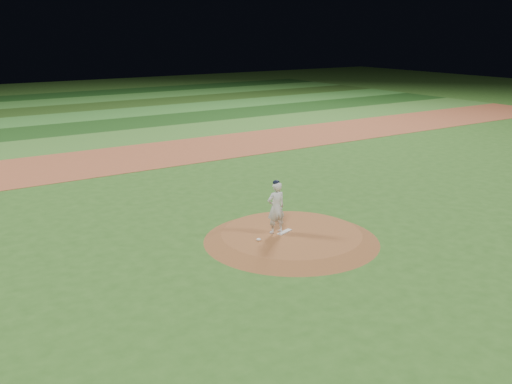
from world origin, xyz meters
The scene contains 12 objects.
ground centered at (0.00, 0.00, 0.00)m, with size 120.00×120.00×0.00m, color #2D5C1D.
infield_dirt_band centered at (0.00, 14.00, 0.01)m, with size 70.00×6.00×0.02m, color #9B4F30.
outfield_stripe_0 centered at (0.00, 19.50, 0.01)m, with size 70.00×5.00×0.02m, color #3C742A.
outfield_stripe_1 centered at (0.00, 24.50, 0.01)m, with size 70.00×5.00×0.02m, color #194315.
outfield_stripe_2 centered at (0.00, 29.50, 0.01)m, with size 70.00×5.00×0.02m, color #347B2C.
outfield_stripe_3 centered at (0.00, 34.50, 0.01)m, with size 70.00×5.00×0.02m, color #244717.
outfield_stripe_4 centered at (0.00, 39.50, 0.01)m, with size 70.00×5.00×0.02m, color #387D2D.
outfield_stripe_5 centered at (0.00, 44.50, 0.01)m, with size 70.00×5.00×0.02m, color #174315.
pitchers_mound centered at (0.00, 0.00, 0.12)m, with size 5.50×5.50×0.25m, color brown.
pitching_rubber centered at (-0.15, 0.15, 0.27)m, with size 0.61×0.15×0.03m, color silver.
rosin_bag centered at (-1.23, 0.00, 0.29)m, with size 0.14×0.14×0.08m, color white.
pitcher_on_mound centered at (-0.40, 0.28, 1.09)m, with size 0.63×0.44×1.71m.
Camera 1 is at (-10.18, -13.37, 6.43)m, focal length 40.00 mm.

